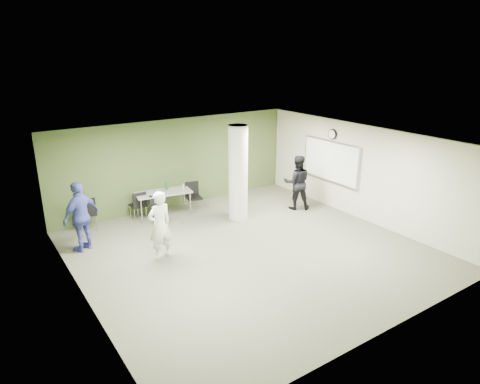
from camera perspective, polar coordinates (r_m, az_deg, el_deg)
floor at (r=10.85m, az=1.24°, el=-7.86°), size 8.00×8.00×0.00m
ceiling at (r=9.93m, az=1.35°, el=6.76°), size 8.00×8.00×0.00m
wall_back at (r=13.62m, az=-8.46°, el=3.81°), size 8.00×2.80×0.02m
wall_left at (r=8.79m, az=-20.66°, el=-5.70°), size 0.02×8.00×2.80m
wall_right_cream at (r=12.93m, az=15.96°, el=2.47°), size 0.02×8.00×2.80m
column at (r=12.41m, az=-0.25°, el=2.55°), size 0.56×0.56×2.80m
whiteboard at (r=13.62m, az=11.97°, el=4.03°), size 0.05×2.30×1.30m
wall_clock at (r=13.43m, az=12.22°, el=7.54°), size 0.06×0.32×0.32m
folding_table at (r=12.95m, az=-10.15°, el=-0.18°), size 1.73×0.96×1.03m
wastebasket at (r=13.13m, az=-10.66°, el=-2.61°), size 0.27×0.27×0.31m
chair_back_left at (r=12.54m, az=-19.64°, el=-2.38°), size 0.61×0.61×0.98m
chair_back_right at (r=12.92m, az=-13.37°, el=-1.50°), size 0.44×0.44×0.87m
chair_table_left at (r=12.57m, az=-10.90°, el=-2.01°), size 0.44×0.44×0.83m
chair_table_right at (r=13.39m, az=-6.26°, el=-0.29°), size 0.53×0.53×0.90m
woman_white at (r=10.36m, az=-10.65°, el=-4.38°), size 0.68×0.50×1.70m
man_black at (r=13.45m, az=7.62°, el=1.27°), size 1.06×0.99×1.73m
man_blue at (r=11.28m, az=-20.43°, el=-3.07°), size 1.14×0.86×1.79m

